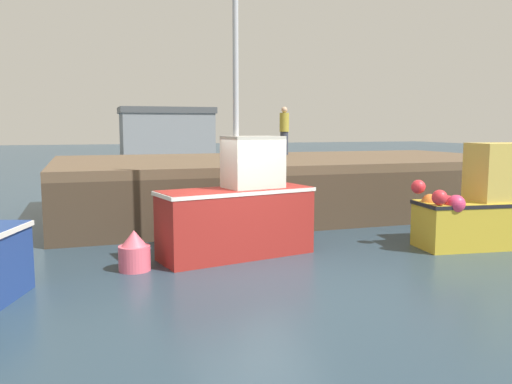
# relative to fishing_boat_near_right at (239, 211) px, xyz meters

# --- Properties ---
(ground) EXTENTS (120.00, 160.00, 0.10)m
(ground) POSITION_rel_fishing_boat_near_right_xyz_m (0.14, -0.97, -1.04)
(ground) COLOR #283D4C
(pier) EXTENTS (14.96, 7.23, 1.76)m
(pier) POSITION_rel_fishing_boat_near_right_xyz_m (3.42, 4.97, 0.47)
(pier) COLOR brown
(pier) RESTS_ON ground
(fishing_boat_near_right) EXTENTS (3.51, 1.80, 5.72)m
(fishing_boat_near_right) POSITION_rel_fishing_boat_near_right_xyz_m (0.00, 0.00, 0.00)
(fishing_boat_near_right) COLOR maroon
(fishing_boat_near_right) RESTS_ON ground
(fishing_boat_mid) EXTENTS (3.25, 1.50, 2.40)m
(fishing_boat_mid) POSITION_rel_fishing_boat_near_right_xyz_m (5.66, -0.95, -0.05)
(fishing_boat_mid) COLOR gold
(fishing_boat_mid) RESTS_ON ground
(dockworker) EXTENTS (0.34, 0.34, 1.74)m
(dockworker) POSITION_rel_fishing_boat_near_right_xyz_m (3.88, 7.29, 1.65)
(dockworker) COLOR #2D3342
(dockworker) RESTS_ON pier
(warehouse) EXTENTS (7.52, 4.21, 4.37)m
(warehouse) POSITION_rel_fishing_boat_near_right_xyz_m (3.47, 32.57, 1.22)
(warehouse) COLOR gray
(warehouse) RESTS_ON ground
(mooring_buoy_foreground) EXTENTS (0.61, 0.61, 0.79)m
(mooring_buoy_foreground) POSITION_rel_fishing_boat_near_right_xyz_m (-2.25, -0.48, -0.63)
(mooring_buoy_foreground) COLOR #EA5B70
(mooring_buoy_foreground) RESTS_ON ground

